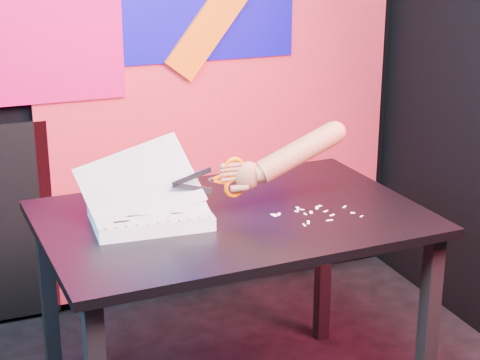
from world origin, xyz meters
name	(u,v)px	position (x,y,z in m)	size (l,w,h in m)	color
room	(174,62)	(0.00, 0.00, 1.35)	(3.01, 3.01, 2.71)	black
backdrop	(84,97)	(0.06, 1.46, 0.96)	(2.88, 0.05, 2.08)	red
work_table	(232,240)	(0.34, 0.51, 0.66)	(1.24, 0.85, 0.75)	black
printout_stack	(149,214)	(0.07, 0.54, 0.78)	(0.40, 0.28, 0.27)	silver
scissors	(229,178)	(0.33, 0.52, 0.87)	(0.24, 0.02, 0.14)	silver
hand_forearm	(290,156)	(0.54, 0.51, 0.92)	(0.42, 0.08, 0.20)	#8A6347
paper_clippings	(310,213)	(0.57, 0.43, 0.75)	(0.27, 0.16, 0.00)	white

